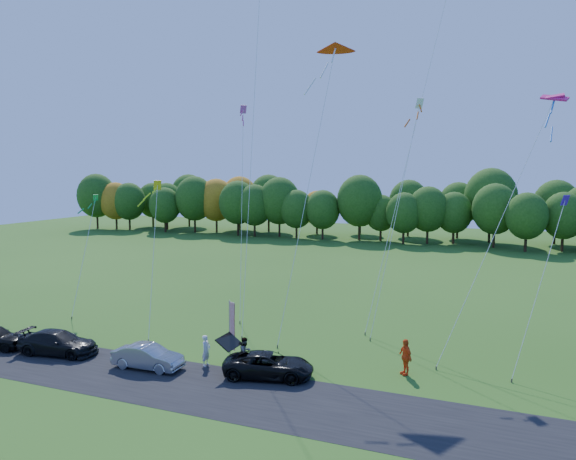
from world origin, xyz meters
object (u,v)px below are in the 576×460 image
at_px(person_east, 405,357).
at_px(feather_flag, 231,325).
at_px(black_suv, 269,365).
at_px(silver_sedan, 148,357).

height_order(person_east, feather_flag, feather_flag).
relative_size(black_suv, feather_flag, 1.31).
relative_size(person_east, feather_flag, 0.54).
bearing_deg(black_suv, person_east, -78.11).
xyz_separation_m(black_suv, silver_sedan, (-6.69, -1.38, 0.00)).
xyz_separation_m(silver_sedan, feather_flag, (3.88, 2.49, 1.54)).
height_order(silver_sedan, person_east, person_east).
height_order(black_suv, silver_sedan, same).
bearing_deg(feather_flag, silver_sedan, -147.31).
distance_m(silver_sedan, feather_flag, 4.87).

